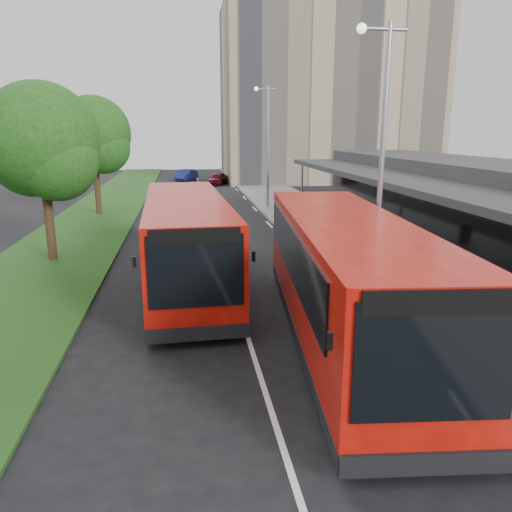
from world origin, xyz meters
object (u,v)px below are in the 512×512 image
(litter_bin, at_px, (342,237))
(car_near, at_px, (218,179))
(bollard, at_px, (293,209))
(bus_second, at_px, (186,241))
(bus_main, at_px, (345,279))
(lamp_post_far, at_px, (267,139))
(car_far, at_px, (186,175))
(tree_mid, at_px, (42,147))
(lamp_post_near, at_px, (380,150))
(tree_far, at_px, (94,139))

(litter_bin, distance_m, car_near, 29.72)
(bollard, bearing_deg, bus_second, -117.53)
(bus_second, xyz_separation_m, litter_bin, (6.98, 4.29, -0.96))
(bus_main, bearing_deg, litter_bin, 77.55)
(lamp_post_far, bearing_deg, car_far, 104.09)
(tree_mid, relative_size, lamp_post_near, 0.90)
(bus_second, relative_size, car_far, 2.94)
(lamp_post_far, relative_size, bus_main, 0.70)
(tree_mid, distance_m, car_near, 31.17)
(litter_bin, relative_size, bollard, 0.88)
(bus_second, xyz_separation_m, car_near, (3.38, 33.80, -0.97))
(bollard, bearing_deg, lamp_post_near, -93.27)
(lamp_post_far, height_order, bus_second, lamp_post_far)
(car_near, bearing_deg, bollard, -61.05)
(litter_bin, bearing_deg, lamp_post_far, 96.03)
(tree_far, height_order, bus_second, tree_far)
(bus_second, bearing_deg, car_far, 87.44)
(lamp_post_far, height_order, litter_bin, lamp_post_far)
(litter_bin, bearing_deg, tree_mid, -179.55)
(tree_far, distance_m, car_near, 20.16)
(tree_mid, distance_m, bus_second, 7.57)
(lamp_post_near, xyz_separation_m, bus_second, (-5.62, 2.86, -3.14))
(lamp_post_far, bearing_deg, bus_second, -108.15)
(bus_second, bearing_deg, bollard, 60.33)
(car_far, bearing_deg, tree_mid, -74.99)
(tree_far, xyz_separation_m, lamp_post_near, (11.13, -19.05, -0.08))
(car_near, bearing_deg, tree_far, -96.15)
(tree_mid, height_order, bollard, tree_mid)
(litter_bin, bearing_deg, lamp_post_near, -100.75)
(tree_mid, bearing_deg, car_far, 80.40)
(tree_mid, xyz_separation_m, bus_main, (9.44, -9.50, -3.00))
(lamp_post_far, height_order, car_near, lamp_post_far)
(bus_second, bearing_deg, tree_mid, 140.57)
(lamp_post_near, distance_m, car_far, 41.82)
(bus_second, bearing_deg, car_near, 82.14)
(tree_mid, distance_m, litter_bin, 13.12)
(bus_second, bearing_deg, tree_far, 106.65)
(bus_main, bearing_deg, tree_far, 118.86)
(litter_bin, bearing_deg, tree_far, 136.37)
(tree_mid, relative_size, bus_second, 0.66)
(tree_far, xyz_separation_m, car_far, (5.79, 22.22, -4.18))
(bus_main, bearing_deg, car_far, 99.92)
(bus_main, bearing_deg, lamp_post_near, 60.57)
(litter_bin, bearing_deg, car_near, 96.94)
(tree_far, relative_size, lamp_post_far, 0.93)
(tree_mid, relative_size, lamp_post_far, 0.90)
(lamp_post_near, distance_m, lamp_post_far, 20.00)
(lamp_post_near, xyz_separation_m, bus_main, (-1.69, -2.45, -3.09))
(bus_second, distance_m, car_far, 38.43)
(tree_mid, height_order, lamp_post_near, lamp_post_near)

